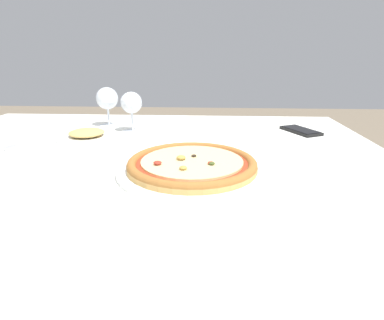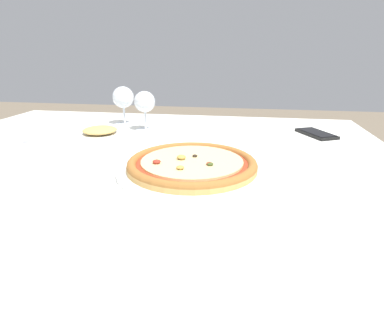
% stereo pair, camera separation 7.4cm
% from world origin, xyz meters
% --- Properties ---
extents(dining_table, '(1.42, 1.15, 0.72)m').
position_xyz_m(dining_table, '(0.00, 0.00, 0.65)').
color(dining_table, '#997047').
rests_on(dining_table, ground_plane).
extents(pizza_plate, '(0.35, 0.35, 0.04)m').
position_xyz_m(pizza_plate, '(0.16, -0.11, 0.73)').
color(pizza_plate, white).
rests_on(pizza_plate, dining_table).
extents(fork, '(0.06, 0.17, 0.00)m').
position_xyz_m(fork, '(-0.39, 0.00, 0.72)').
color(fork, silver).
rests_on(fork, dining_table).
extents(wine_glass_far_left, '(0.08, 0.08, 0.14)m').
position_xyz_m(wine_glass_far_left, '(-0.17, 0.35, 0.82)').
color(wine_glass_far_left, silver).
rests_on(wine_glass_far_left, dining_table).
extents(wine_glass_far_right, '(0.07, 0.07, 0.14)m').
position_xyz_m(wine_glass_far_right, '(-0.06, 0.27, 0.81)').
color(wine_glass_far_right, silver).
rests_on(wine_glass_far_right, dining_table).
extents(cell_phone, '(0.13, 0.16, 0.01)m').
position_xyz_m(cell_phone, '(0.52, 0.30, 0.72)').
color(cell_phone, black).
rests_on(cell_phone, dining_table).
extents(side_plate, '(0.19, 0.19, 0.03)m').
position_xyz_m(side_plate, '(-0.19, 0.17, 0.73)').
color(side_plate, white).
rests_on(side_plate, dining_table).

